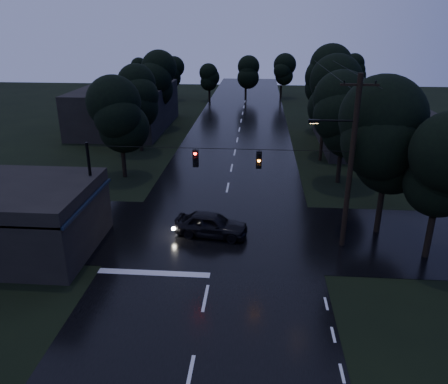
# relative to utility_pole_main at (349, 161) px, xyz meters

# --- Properties ---
(ground) EXTENTS (160.00, 160.00, 0.00)m
(ground) POSITION_rel_utility_pole_main_xyz_m (-7.41, -11.00, -5.26)
(ground) COLOR black
(ground) RESTS_ON ground
(main_road) EXTENTS (12.00, 120.00, 0.02)m
(main_road) POSITION_rel_utility_pole_main_xyz_m (-7.41, 19.00, -5.26)
(main_road) COLOR black
(main_road) RESTS_ON ground
(cross_street) EXTENTS (60.00, 9.00, 0.02)m
(cross_street) POSITION_rel_utility_pole_main_xyz_m (-7.41, 1.00, -5.26)
(cross_street) COLOR black
(cross_street) RESTS_ON ground
(building_far_right) EXTENTS (10.00, 14.00, 4.40)m
(building_far_right) POSITION_rel_utility_pole_main_xyz_m (6.59, 23.00, -3.06)
(building_far_right) COLOR black
(building_far_right) RESTS_ON ground
(building_far_left) EXTENTS (10.00, 16.00, 5.00)m
(building_far_left) POSITION_rel_utility_pole_main_xyz_m (-21.41, 29.00, -2.76)
(building_far_left) COLOR black
(building_far_left) RESTS_ON ground
(utility_pole_main) EXTENTS (3.50, 0.30, 10.00)m
(utility_pole_main) POSITION_rel_utility_pole_main_xyz_m (0.00, 0.00, 0.00)
(utility_pole_main) COLOR black
(utility_pole_main) RESTS_ON ground
(utility_pole_far) EXTENTS (2.00, 0.30, 7.50)m
(utility_pole_far) POSITION_rel_utility_pole_main_xyz_m (0.89, 17.00, -1.38)
(utility_pole_far) COLOR black
(utility_pole_far) RESTS_ON ground
(anchor_pole_left) EXTENTS (0.18, 0.18, 6.00)m
(anchor_pole_left) POSITION_rel_utility_pole_main_xyz_m (-14.91, 0.00, -2.26)
(anchor_pole_left) COLOR black
(anchor_pole_left) RESTS_ON ground
(span_signals) EXTENTS (15.00, 0.37, 1.12)m
(span_signals) POSITION_rel_utility_pole_main_xyz_m (-6.85, -0.01, -0.01)
(span_signals) COLOR black
(span_signals) RESTS_ON ground
(tree_corner_near) EXTENTS (4.48, 4.48, 9.44)m
(tree_corner_near) POSITION_rel_utility_pole_main_xyz_m (2.59, 2.00, 0.74)
(tree_corner_near) COLOR black
(tree_corner_near) RESTS_ON ground
(tree_corner_far) EXTENTS (3.92, 3.92, 8.26)m
(tree_corner_far) POSITION_rel_utility_pole_main_xyz_m (4.59, -1.00, -0.02)
(tree_corner_far) COLOR black
(tree_corner_far) RESTS_ON ground
(tree_left_a) EXTENTS (3.92, 3.92, 8.26)m
(tree_left_a) POSITION_rel_utility_pole_main_xyz_m (-16.41, 11.00, -0.02)
(tree_left_a) COLOR black
(tree_left_a) RESTS_ON ground
(tree_left_b) EXTENTS (4.20, 4.20, 8.85)m
(tree_left_b) POSITION_rel_utility_pole_main_xyz_m (-17.01, 19.00, 0.36)
(tree_left_b) COLOR black
(tree_left_b) RESTS_ON ground
(tree_left_c) EXTENTS (4.48, 4.48, 9.44)m
(tree_left_c) POSITION_rel_utility_pole_main_xyz_m (-17.61, 29.00, 0.74)
(tree_left_c) COLOR black
(tree_left_c) RESTS_ON ground
(tree_right_a) EXTENTS (4.20, 4.20, 8.85)m
(tree_right_a) POSITION_rel_utility_pole_main_xyz_m (1.59, 11.00, 0.36)
(tree_right_a) COLOR black
(tree_right_a) RESTS_ON ground
(tree_right_b) EXTENTS (4.48, 4.48, 9.44)m
(tree_right_b) POSITION_rel_utility_pole_main_xyz_m (2.19, 19.00, 0.74)
(tree_right_b) COLOR black
(tree_right_b) RESTS_ON ground
(tree_right_c) EXTENTS (4.76, 4.76, 10.03)m
(tree_right_c) POSITION_rel_utility_pole_main_xyz_m (2.79, 29.00, 1.11)
(tree_right_c) COLOR black
(tree_right_c) RESTS_ON ground
(car) EXTENTS (4.74, 2.48, 1.54)m
(car) POSITION_rel_utility_pole_main_xyz_m (-7.83, 0.62, -4.49)
(car) COLOR black
(car) RESTS_ON ground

